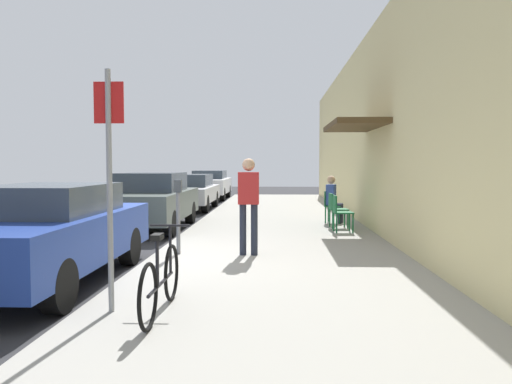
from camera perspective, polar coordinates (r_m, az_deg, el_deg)
ground_plane at (r=8.49m, az=-12.75°, el=-8.50°), size 60.00×60.00×0.00m
sidewalk_slab at (r=10.16m, az=2.70°, el=-6.14°), size 4.50×32.00×0.12m
building_facade at (r=10.36m, az=16.21°, el=7.62°), size 1.40×32.00×5.06m
parked_car_0 at (r=7.62m, az=-23.26°, el=-4.33°), size 1.80×4.40×1.42m
parked_car_1 at (r=13.18m, az=-12.10°, el=-0.95°), size 1.80×4.40×1.50m
parked_car_2 at (r=18.80m, az=-7.75°, el=0.10°), size 1.80×4.40×1.34m
parked_car_3 at (r=24.38m, az=-5.44°, el=0.93°), size 1.80×4.40×1.42m
parking_meter at (r=8.76m, az=-9.08°, el=-2.22°), size 0.12×0.10×1.32m
street_sign at (r=5.44m, az=-16.76°, el=2.34°), size 0.32×0.06×2.60m
bicycle_0 at (r=5.35m, az=-11.04°, el=-10.13°), size 0.46×1.71×0.90m
cafe_chair_0 at (r=11.64m, az=9.78°, el=-2.19°), size 0.47×0.47×0.87m
cafe_chair_1 at (r=12.45m, az=9.28°, el=-1.84°), size 0.47×0.47×0.87m
cafe_chair_2 at (r=13.51m, az=8.75°, el=-1.44°), size 0.55×0.55×0.87m
seated_patron_2 at (r=13.48m, az=9.01°, el=-0.63°), size 0.51×0.46×1.29m
pedestrian_standing at (r=8.53m, az=-0.88°, el=-0.76°), size 0.36×0.22×1.70m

